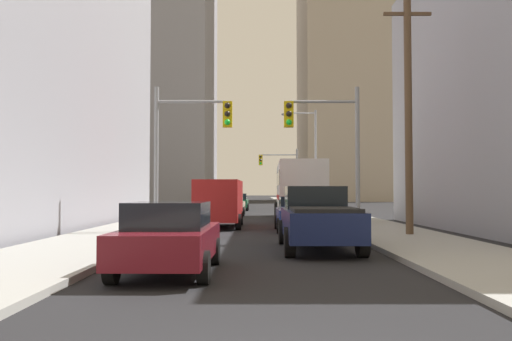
{
  "coord_description": "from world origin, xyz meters",
  "views": [
    {
      "loc": [
        -0.04,
        -4.46,
        1.76
      ],
      "look_at": [
        0.0,
        36.07,
        3.32
      ],
      "focal_mm": 37.13,
      "sensor_mm": 36.0,
      "label": 1
    }
  ],
  "objects": [
    {
      "name": "cargo_van_red",
      "position": [
        -1.79,
        21.03,
        1.29
      ],
      "size": [
        2.16,
        5.25,
        2.26
      ],
      "color": "maroon",
      "rests_on": "ground"
    },
    {
      "name": "city_bus",
      "position": [
        2.57,
        28.03,
        1.93
      ],
      "size": [
        2.8,
        11.56,
        3.4
      ],
      "color": "silver",
      "rests_on": "ground"
    },
    {
      "name": "pickup_truck_navy",
      "position": [
        1.81,
        11.41,
        0.93
      ],
      "size": [
        2.2,
        5.41,
        1.9
      ],
      "color": "#141E4C",
      "rests_on": "ground"
    },
    {
      "name": "traffic_signal_near_right",
      "position": [
        2.81,
        16.96,
        4.01
      ],
      "size": [
        3.08,
        0.44,
        6.0
      ],
      "color": "gray",
      "rests_on": "ground"
    },
    {
      "name": "sidewalk_right",
      "position": [
        5.32,
        50.0,
        0.07
      ],
      "size": [
        3.66,
        160.0,
        0.15
      ],
      "primitive_type": "cube",
      "color": "#9E9E99",
      "rests_on": "ground"
    },
    {
      "name": "sidewalk_left",
      "position": [
        -5.32,
        50.0,
        0.07
      ],
      "size": [
        3.66,
        160.0,
        0.15
      ],
      "primitive_type": "cube",
      "color": "#9E9E99",
      "rests_on": "ground"
    },
    {
      "name": "traffic_signal_near_left",
      "position": [
        -2.77,
        16.96,
        4.01
      ],
      "size": [
        3.17,
        0.44,
        6.0
      ],
      "color": "gray",
      "rests_on": "ground"
    },
    {
      "name": "sedan_green",
      "position": [
        -1.68,
        43.15,
        0.77
      ],
      "size": [
        1.95,
        4.23,
        1.52
      ],
      "color": "#195938",
      "rests_on": "ground"
    },
    {
      "name": "street_lamp_right",
      "position": [
        3.79,
        32.95,
        4.55
      ],
      "size": [
        2.51,
        0.32,
        7.5
      ],
      "color": "gray",
      "rests_on": "ground"
    },
    {
      "name": "building_right_far_highrise",
      "position": [
        17.9,
        90.84,
        33.93
      ],
      "size": [
        19.33,
        22.48,
        67.85
      ],
      "primitive_type": "cube",
      "color": "#B7A893",
      "rests_on": "ground"
    },
    {
      "name": "sedan_blue",
      "position": [
        1.79,
        18.64,
        0.77
      ],
      "size": [
        1.95,
        4.21,
        1.52
      ],
      "color": "navy",
      "rests_on": "ground"
    },
    {
      "name": "traffic_signal_far_right",
      "position": [
        2.41,
        48.81,
        4.05
      ],
      "size": [
        3.94,
        0.44,
        6.0
      ],
      "color": "gray",
      "rests_on": "ground"
    },
    {
      "name": "sedan_maroon",
      "position": [
        -1.89,
        6.83,
        0.77
      ],
      "size": [
        1.95,
        4.22,
        1.52
      ],
      "color": "maroon",
      "rests_on": "ground"
    },
    {
      "name": "utility_pole_right",
      "position": [
        5.69,
        15.28,
        5.2
      ],
      "size": [
        2.2,
        0.28,
        9.85
      ],
      "color": "brown",
      "rests_on": "ground"
    },
    {
      "name": "sedan_beige",
      "position": [
        -1.82,
        33.64,
        0.77
      ],
      "size": [
        1.95,
        4.26,
        1.52
      ],
      "color": "#C6B793",
      "rests_on": "ground"
    }
  ]
}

